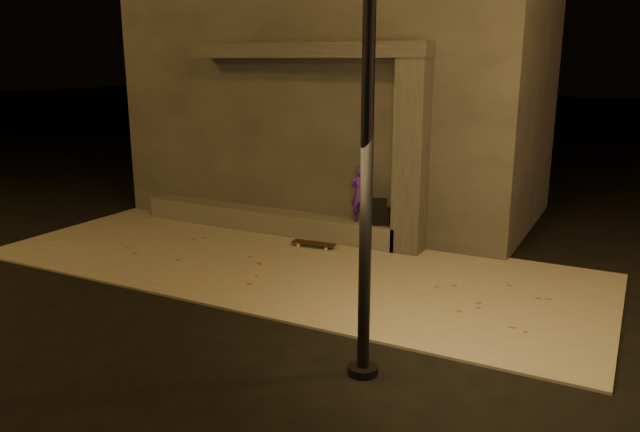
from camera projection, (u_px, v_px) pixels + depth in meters
The scene contains 9 objects.
ground at pixel (219, 302), 9.53m from camera, with size 120.00×120.00×0.00m, color black.
sidewalk at pixel (286, 264), 11.24m from camera, with size 11.00×4.40×0.04m, color slate.
building at pixel (344, 103), 14.92m from camera, with size 9.00×5.10×5.22m.
ledge at pixel (267, 220), 13.36m from camera, with size 6.00×0.55×0.45m, color #534F4B.
column at pixel (411, 158), 11.54m from camera, with size 0.55×0.55×3.60m, color #33312F.
canopy at pixel (308, 50), 12.10m from camera, with size 5.00×0.70×0.28m, color #33312F.
skateboarder at pixel (360, 194), 12.19m from camera, with size 0.41×0.27×1.14m, color #4B19A3.
backpack at pixel (380, 215), 12.09m from camera, with size 0.44×0.35×0.55m.
skateboard at pixel (314, 243), 12.16m from camera, with size 0.90×0.29×0.10m.
Camera 1 is at (5.51, -7.18, 3.61)m, focal length 35.00 mm.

